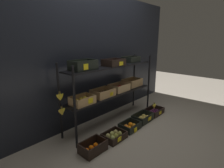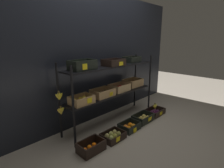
{
  "view_description": "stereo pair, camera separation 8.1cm",
  "coord_description": "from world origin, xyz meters",
  "px_view_note": "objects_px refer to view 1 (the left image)",
  "views": [
    {
      "loc": [
        -2.06,
        -1.88,
        1.39
      ],
      "look_at": [
        0.0,
        0.0,
        0.67
      ],
      "focal_mm": 28.02,
      "sensor_mm": 36.0,
      "label": 1
    },
    {
      "loc": [
        -2.01,
        -1.94,
        1.39
      ],
      "look_at": [
        0.0,
        0.0,
        0.67
      ],
      "focal_mm": 28.02,
      "sensor_mm": 36.0,
      "label": 2
    }
  ],
  "objects_px": {
    "crate_ground_apple_gold": "(143,118)",
    "crate_ground_plum": "(154,112)",
    "crate_ground_tangerine": "(93,148)",
    "display_rack": "(111,81)",
    "banana_bunch_loose": "(154,106)",
    "crate_ground_pear": "(114,136)",
    "crate_ground_orange": "(130,126)"
  },
  "relations": [
    {
      "from": "crate_ground_apple_gold",
      "to": "crate_ground_plum",
      "type": "height_order",
      "value": "crate_ground_apple_gold"
    },
    {
      "from": "crate_ground_tangerine",
      "to": "crate_ground_plum",
      "type": "relative_size",
      "value": 0.88
    },
    {
      "from": "crate_ground_apple_gold",
      "to": "crate_ground_plum",
      "type": "xyz_separation_m",
      "value": [
        0.4,
        0.0,
        -0.01
      ]
    },
    {
      "from": "crate_ground_apple_gold",
      "to": "display_rack",
      "type": "bearing_deg",
      "value": 135.2
    },
    {
      "from": "banana_bunch_loose",
      "to": "crate_ground_apple_gold",
      "type": "bearing_deg",
      "value": -179.95
    },
    {
      "from": "crate_ground_plum",
      "to": "banana_bunch_loose",
      "type": "bearing_deg",
      "value": -167.83
    },
    {
      "from": "crate_ground_pear",
      "to": "banana_bunch_loose",
      "type": "distance_m",
      "value": 1.17
    },
    {
      "from": "crate_ground_orange",
      "to": "crate_ground_plum",
      "type": "height_order",
      "value": "crate_ground_orange"
    },
    {
      "from": "crate_ground_orange",
      "to": "crate_ground_apple_gold",
      "type": "height_order",
      "value": "crate_ground_apple_gold"
    },
    {
      "from": "banana_bunch_loose",
      "to": "crate_ground_pear",
      "type": "bearing_deg",
      "value": -179.28
    },
    {
      "from": "display_rack",
      "to": "crate_ground_pear",
      "type": "distance_m",
      "value": 0.88
    },
    {
      "from": "crate_ground_pear",
      "to": "crate_ground_orange",
      "type": "bearing_deg",
      "value": 0.63
    },
    {
      "from": "crate_ground_orange",
      "to": "crate_ground_tangerine",
      "type": "bearing_deg",
      "value": 179.81
    },
    {
      "from": "display_rack",
      "to": "crate_ground_tangerine",
      "type": "xyz_separation_m",
      "value": [
        -0.77,
        -0.4,
        -0.67
      ]
    },
    {
      "from": "crate_ground_pear",
      "to": "crate_ground_tangerine",
      "type": "bearing_deg",
      "value": 179.02
    },
    {
      "from": "crate_ground_tangerine",
      "to": "crate_ground_orange",
      "type": "height_order",
      "value": "crate_ground_tangerine"
    },
    {
      "from": "crate_ground_tangerine",
      "to": "crate_ground_plum",
      "type": "height_order",
      "value": "crate_ground_tangerine"
    },
    {
      "from": "display_rack",
      "to": "crate_ground_apple_gold",
      "type": "xyz_separation_m",
      "value": [
        0.39,
        -0.39,
        -0.68
      ]
    },
    {
      "from": "crate_ground_plum",
      "to": "banana_bunch_loose",
      "type": "height_order",
      "value": "banana_bunch_loose"
    },
    {
      "from": "crate_ground_orange",
      "to": "crate_ground_plum",
      "type": "distance_m",
      "value": 0.79
    },
    {
      "from": "crate_ground_apple_gold",
      "to": "banana_bunch_loose",
      "type": "xyz_separation_m",
      "value": [
        0.39,
        0.0,
        0.11
      ]
    },
    {
      "from": "crate_ground_pear",
      "to": "banana_bunch_loose",
      "type": "relative_size",
      "value": 2.21
    },
    {
      "from": "crate_ground_plum",
      "to": "banana_bunch_loose",
      "type": "distance_m",
      "value": 0.12
    },
    {
      "from": "crate_ground_orange",
      "to": "crate_ground_pear",
      "type": "bearing_deg",
      "value": -179.37
    },
    {
      "from": "display_rack",
      "to": "banana_bunch_loose",
      "type": "relative_size",
      "value": 12.63
    },
    {
      "from": "crate_ground_tangerine",
      "to": "crate_ground_pear",
      "type": "height_order",
      "value": "crate_ground_tangerine"
    },
    {
      "from": "crate_ground_plum",
      "to": "banana_bunch_loose",
      "type": "relative_size",
      "value": 2.53
    },
    {
      "from": "crate_ground_orange",
      "to": "crate_ground_plum",
      "type": "relative_size",
      "value": 0.85
    },
    {
      "from": "crate_ground_tangerine",
      "to": "crate_ground_apple_gold",
      "type": "bearing_deg",
      "value": 0.37
    },
    {
      "from": "crate_ground_orange",
      "to": "banana_bunch_loose",
      "type": "relative_size",
      "value": 2.15
    },
    {
      "from": "crate_ground_pear",
      "to": "crate_ground_plum",
      "type": "bearing_deg",
      "value": 0.82
    },
    {
      "from": "display_rack",
      "to": "banana_bunch_loose",
      "type": "xyz_separation_m",
      "value": [
        0.78,
        -0.39,
        -0.56
      ]
    }
  ]
}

